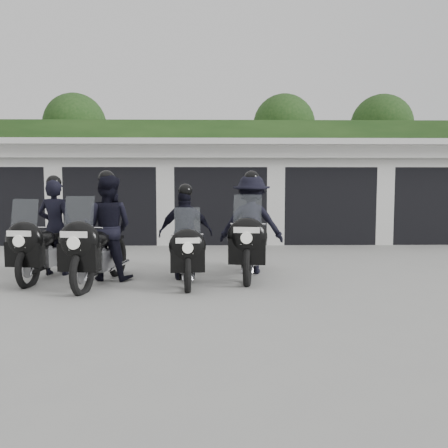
{
  "coord_description": "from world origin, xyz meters",
  "views": [
    {
      "loc": [
        -0.17,
        -7.86,
        1.76
      ],
      "look_at": [
        -0.01,
        0.29,
        1.05
      ],
      "focal_mm": 38.0,
      "sensor_mm": 36.0,
      "label": 1
    }
  ],
  "objects_px": {
    "police_bike_a": "(48,236)",
    "police_bike_b": "(103,234)",
    "police_bike_d": "(251,229)",
    "police_bike_c": "(186,239)"
  },
  "relations": [
    {
      "from": "police_bike_a",
      "to": "police_bike_b",
      "type": "bearing_deg",
      "value": -12.21
    },
    {
      "from": "police_bike_a",
      "to": "police_bike_d",
      "type": "bearing_deg",
      "value": 10.41
    },
    {
      "from": "police_bike_a",
      "to": "police_bike_b",
      "type": "xyz_separation_m",
      "value": [
        1.11,
        -0.38,
        0.08
      ]
    },
    {
      "from": "police_bike_b",
      "to": "police_bike_d",
      "type": "relative_size",
      "value": 0.99
    },
    {
      "from": "police_bike_b",
      "to": "police_bike_c",
      "type": "xyz_separation_m",
      "value": [
        1.46,
        0.05,
        -0.1
      ]
    },
    {
      "from": "police_bike_b",
      "to": "police_bike_d",
      "type": "bearing_deg",
      "value": 22.05
    },
    {
      "from": "police_bike_a",
      "to": "police_bike_b",
      "type": "distance_m",
      "value": 1.18
    },
    {
      "from": "police_bike_b",
      "to": "police_bike_c",
      "type": "bearing_deg",
      "value": 10.69
    },
    {
      "from": "police_bike_c",
      "to": "police_bike_b",
      "type": "bearing_deg",
      "value": 176.81
    },
    {
      "from": "police_bike_b",
      "to": "police_bike_d",
      "type": "height_order",
      "value": "police_bike_d"
    }
  ]
}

